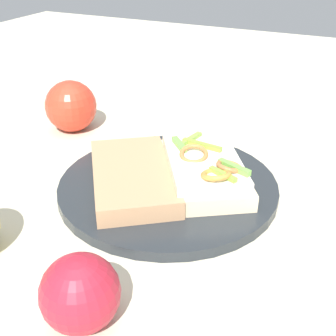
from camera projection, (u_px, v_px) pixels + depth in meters
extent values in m
plane|color=beige|center=(168.00, 190.00, 0.57)|extent=(2.00, 2.00, 0.00)
cylinder|color=#23272B|center=(168.00, 186.00, 0.57)|extent=(0.28, 0.28, 0.01)
cube|color=beige|center=(203.00, 172.00, 0.56)|extent=(0.17, 0.19, 0.02)
cube|color=silver|center=(203.00, 160.00, 0.55)|extent=(0.15, 0.17, 0.01)
torus|color=#B86D39|center=(194.00, 154.00, 0.55)|extent=(0.04, 0.04, 0.02)
torus|color=#B28138|center=(216.00, 174.00, 0.50)|extent=(0.04, 0.04, 0.02)
torus|color=#A9663A|center=(229.00, 166.00, 0.52)|extent=(0.05, 0.05, 0.01)
cube|color=#80AA41|center=(189.00, 140.00, 0.58)|extent=(0.02, 0.05, 0.01)
cube|color=#85B938|center=(202.00, 145.00, 0.57)|extent=(0.06, 0.01, 0.01)
cube|color=#6DA546|center=(181.00, 145.00, 0.57)|extent=(0.03, 0.03, 0.01)
cube|color=#7EB73A|center=(223.00, 174.00, 0.50)|extent=(0.04, 0.02, 0.01)
cube|color=#6FB047|center=(234.00, 167.00, 0.52)|extent=(0.04, 0.02, 0.01)
cube|color=#A87F5A|center=(133.00, 176.00, 0.55)|extent=(0.18, 0.20, 0.02)
sphere|color=#A61D2D|center=(80.00, 293.00, 0.36)|extent=(0.08, 0.08, 0.07)
sphere|color=red|center=(71.00, 106.00, 0.72)|extent=(0.11, 0.11, 0.08)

